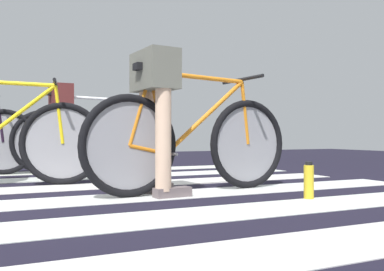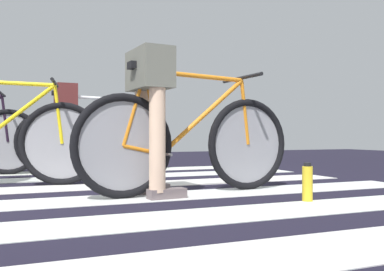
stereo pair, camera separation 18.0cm
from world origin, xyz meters
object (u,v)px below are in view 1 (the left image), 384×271
object	(u,v)px
cyclist_1_of_4	(155,102)
cyclist_3_of_4	(61,116)
bicycle_3_of_4	(89,139)
water_bottle	(309,181)
bicycle_1_of_4	(193,141)

from	to	relation	value
cyclist_1_of_4	cyclist_3_of_4	size ratio (longest dim) A/B	1.02
cyclist_3_of_4	bicycle_3_of_4	bearing A→B (deg)	0.00
cyclist_3_of_4	water_bottle	bearing A→B (deg)	-67.40
bicycle_1_of_4	bicycle_3_of_4	bearing A→B (deg)	94.20
cyclist_1_of_4	bicycle_3_of_4	xyz separation A→B (m)	(-0.05, 2.18, -0.28)
bicycle_1_of_4	cyclist_3_of_4	size ratio (longest dim) A/B	1.72
bicycle_1_of_4	water_bottle	xyz separation A→B (m)	(0.58, -0.61, -0.26)
cyclist_1_of_4	water_bottle	bearing A→B (deg)	-38.79
cyclist_1_of_4	cyclist_3_of_4	bearing A→B (deg)	94.15
bicycle_1_of_4	cyclist_1_of_4	xyz separation A→B (m)	(-0.31, -0.03, 0.28)
bicycle_1_of_4	cyclist_3_of_4	bearing A→B (deg)	102.07
cyclist_1_of_4	bicycle_3_of_4	size ratio (longest dim) A/B	0.59
bicycle_3_of_4	bicycle_1_of_4	bearing A→B (deg)	-82.21
cyclist_3_of_4	water_bottle	distance (m)	3.07
cyclist_1_of_4	water_bottle	size ratio (longest dim) A/B	4.06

